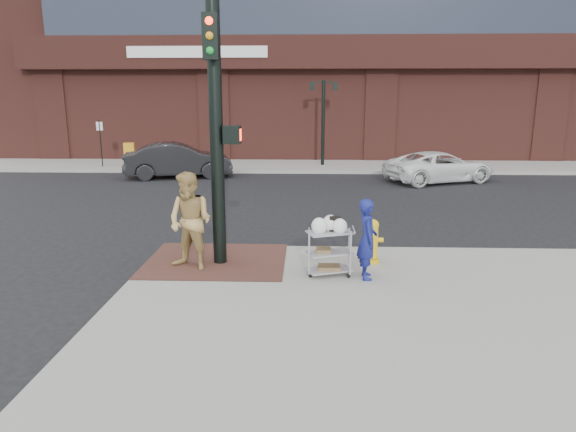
{
  "coord_description": "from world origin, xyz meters",
  "views": [
    {
      "loc": [
        1.22,
        -9.0,
        3.42
      ],
      "look_at": [
        0.89,
        0.25,
        1.25
      ],
      "focal_mm": 32.0,
      "sensor_mm": 36.0,
      "label": 1
    }
  ],
  "objects_px": {
    "woman_blue": "(367,239)",
    "pedestrian_tan": "(190,221)",
    "traffic_signal_pole": "(217,128)",
    "lamp_post": "(323,113)",
    "fire_hydrant": "(373,241)",
    "sedan_dark": "(178,160)",
    "minivan_white": "(439,167)",
    "utility_cart": "(329,248)"
  },
  "relations": [
    {
      "from": "woman_blue",
      "to": "pedestrian_tan",
      "type": "relative_size",
      "value": 0.79
    },
    {
      "from": "traffic_signal_pole",
      "to": "pedestrian_tan",
      "type": "xyz_separation_m",
      "value": [
        -0.51,
        -0.36,
        -1.74
      ]
    },
    {
      "from": "lamp_post",
      "to": "fire_hydrant",
      "type": "relative_size",
      "value": 4.48
    },
    {
      "from": "sedan_dark",
      "to": "traffic_signal_pole",
      "type": "bearing_deg",
      "value": -176.66
    },
    {
      "from": "lamp_post",
      "to": "traffic_signal_pole",
      "type": "distance_m",
      "value": 15.43
    },
    {
      "from": "traffic_signal_pole",
      "to": "minivan_white",
      "type": "distance_m",
      "value": 13.37
    },
    {
      "from": "sedan_dark",
      "to": "woman_blue",
      "type": "bearing_deg",
      "value": -166.82
    },
    {
      "from": "minivan_white",
      "to": "lamp_post",
      "type": "bearing_deg",
      "value": 25.92
    },
    {
      "from": "fire_hydrant",
      "to": "lamp_post",
      "type": "bearing_deg",
      "value": 92.1
    },
    {
      "from": "lamp_post",
      "to": "traffic_signal_pole",
      "type": "relative_size",
      "value": 0.8
    },
    {
      "from": "lamp_post",
      "to": "utility_cart",
      "type": "distance_m",
      "value": 15.98
    },
    {
      "from": "sedan_dark",
      "to": "utility_cart",
      "type": "xyz_separation_m",
      "value": [
        5.93,
        -12.54,
        -0.08
      ]
    },
    {
      "from": "lamp_post",
      "to": "pedestrian_tan",
      "type": "distance_m",
      "value": 15.95
    },
    {
      "from": "lamp_post",
      "to": "woman_blue",
      "type": "distance_m",
      "value": 16.1
    },
    {
      "from": "lamp_post",
      "to": "woman_blue",
      "type": "bearing_deg",
      "value": -88.79
    },
    {
      "from": "utility_cart",
      "to": "traffic_signal_pole",
      "type": "bearing_deg",
      "value": 163.73
    },
    {
      "from": "pedestrian_tan",
      "to": "minivan_white",
      "type": "xyz_separation_m",
      "value": [
        7.59,
        11.48,
        -0.47
      ]
    },
    {
      "from": "lamp_post",
      "to": "minivan_white",
      "type": "bearing_deg",
      "value": -41.72
    },
    {
      "from": "minivan_white",
      "to": "utility_cart",
      "type": "xyz_separation_m",
      "value": [
        -4.95,
        -11.74,
        0.04
      ]
    },
    {
      "from": "woman_blue",
      "to": "pedestrian_tan",
      "type": "distance_m",
      "value": 3.35
    },
    {
      "from": "lamp_post",
      "to": "utility_cart",
      "type": "xyz_separation_m",
      "value": [
        -0.34,
        -15.85,
        -1.96
      ]
    },
    {
      "from": "woman_blue",
      "to": "fire_hydrant",
      "type": "xyz_separation_m",
      "value": [
        0.22,
        0.9,
        -0.29
      ]
    },
    {
      "from": "pedestrian_tan",
      "to": "sedan_dark",
      "type": "height_order",
      "value": "pedestrian_tan"
    },
    {
      "from": "sedan_dark",
      "to": "fire_hydrant",
      "type": "height_order",
      "value": "sedan_dark"
    },
    {
      "from": "sedan_dark",
      "to": "fire_hydrant",
      "type": "bearing_deg",
      "value": -164.25
    },
    {
      "from": "traffic_signal_pole",
      "to": "fire_hydrant",
      "type": "bearing_deg",
      "value": 2.46
    },
    {
      "from": "woman_blue",
      "to": "pedestrian_tan",
      "type": "xyz_separation_m",
      "value": [
        -3.32,
        0.41,
        0.2
      ]
    },
    {
      "from": "lamp_post",
      "to": "traffic_signal_pole",
      "type": "height_order",
      "value": "traffic_signal_pole"
    },
    {
      "from": "lamp_post",
      "to": "woman_blue",
      "type": "relative_size",
      "value": 2.7
    },
    {
      "from": "woman_blue",
      "to": "sedan_dark",
      "type": "distance_m",
      "value": 14.31
    },
    {
      "from": "fire_hydrant",
      "to": "traffic_signal_pole",
      "type": "bearing_deg",
      "value": -177.54
    },
    {
      "from": "pedestrian_tan",
      "to": "minivan_white",
      "type": "relative_size",
      "value": 0.42
    },
    {
      "from": "pedestrian_tan",
      "to": "fire_hydrant",
      "type": "distance_m",
      "value": 3.6
    },
    {
      "from": "pedestrian_tan",
      "to": "sedan_dark",
      "type": "relative_size",
      "value": 0.42
    },
    {
      "from": "sedan_dark",
      "to": "pedestrian_tan",
      "type": "bearing_deg",
      "value": -179.33
    },
    {
      "from": "fire_hydrant",
      "to": "utility_cart",
      "type": "bearing_deg",
      "value": -139.81
    },
    {
      "from": "lamp_post",
      "to": "fire_hydrant",
      "type": "distance_m",
      "value": 15.24
    },
    {
      "from": "sedan_dark",
      "to": "utility_cart",
      "type": "relative_size",
      "value": 4.01
    },
    {
      "from": "lamp_post",
      "to": "minivan_white",
      "type": "relative_size",
      "value": 0.9
    },
    {
      "from": "utility_cart",
      "to": "fire_hydrant",
      "type": "bearing_deg",
      "value": 40.19
    },
    {
      "from": "pedestrian_tan",
      "to": "utility_cart",
      "type": "height_order",
      "value": "pedestrian_tan"
    },
    {
      "from": "lamp_post",
      "to": "traffic_signal_pole",
      "type": "bearing_deg",
      "value": -99.24
    }
  ]
}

